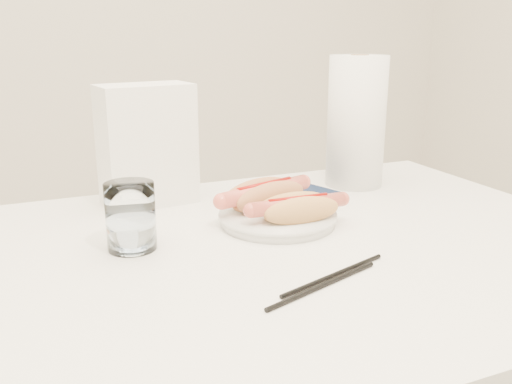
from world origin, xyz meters
name	(u,v)px	position (x,y,z in m)	size (l,w,h in m)	color
table	(260,282)	(0.00, 0.00, 0.69)	(1.20, 0.80, 0.75)	white
plate	(278,219)	(0.07, 0.09, 0.76)	(0.20, 0.20, 0.02)	white
hotdog_left	(265,195)	(0.07, 0.13, 0.79)	(0.20, 0.12, 0.05)	#C47D4E
hotdog_right	(298,209)	(0.09, 0.05, 0.79)	(0.17, 0.07, 0.05)	#E19F57
water_glass	(131,216)	(-0.19, 0.07, 0.80)	(0.08, 0.08, 0.11)	white
chopstick_near	(334,275)	(0.05, -0.14, 0.75)	(0.01, 0.01, 0.20)	black
chopstick_far	(323,285)	(0.02, -0.16, 0.75)	(0.01, 0.01, 0.21)	black
napkin_box	(147,145)	(-0.11, 0.30, 0.87)	(0.17, 0.10, 0.23)	white
navy_napkin	(292,193)	(0.18, 0.24, 0.75)	(0.15, 0.15, 0.01)	#13203D
paper_towel_roll	(356,122)	(0.34, 0.26, 0.89)	(0.12, 0.12, 0.28)	white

